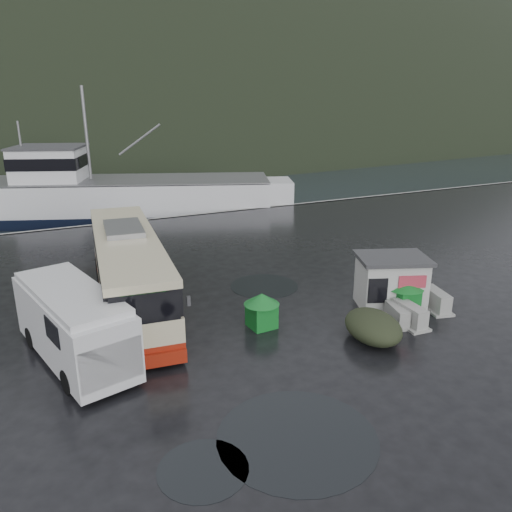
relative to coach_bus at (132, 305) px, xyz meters
name	(u,v)px	position (x,y,z in m)	size (l,w,h in m)	color
ground	(248,334)	(3.53, -4.72, 0.00)	(160.00, 160.00, 0.00)	black
harbor_water	(51,134)	(3.53, 105.28, 0.00)	(300.00, 180.00, 0.02)	black
quay_edge	(137,221)	(3.53, 15.28, 0.00)	(160.00, 0.60, 1.50)	#999993
headland	(53,113)	(13.53, 245.28, 0.00)	(780.00, 540.00, 570.00)	black
coach_bus	(132,305)	(0.00, 0.00, 0.00)	(3.01, 12.02, 3.40)	beige
white_van	(78,359)	(-2.71, -3.95, 0.00)	(2.20, 6.40, 2.68)	silver
waste_bin_left	(262,327)	(4.29, -4.37, 0.00)	(1.02, 1.02, 1.43)	#147125
waste_bin_right	(402,312)	(10.36, -5.67, 0.00)	(1.15, 1.15, 1.60)	#147125
dome_tent	(372,339)	(7.62, -7.15, 0.00)	(1.96, 2.74, 1.08)	#272D1B
ticket_kiosk	(389,306)	(10.23, -4.93, 0.00)	(2.95, 2.23, 2.31)	#BABAB6
jersey_barrier_a	(435,309)	(11.81, -6.05, 0.00)	(0.87, 1.75, 0.87)	#999993
jersey_barrier_b	(396,323)	(9.38, -6.44, 0.00)	(0.76, 1.51, 0.76)	#999993
jersey_barrier_c	(409,325)	(9.77, -6.74, 0.00)	(0.87, 1.74, 0.87)	#999993
fishing_trawler	(131,203)	(4.49, 21.74, 0.00)	(27.48, 6.01, 10.99)	silver
puddles	(272,374)	(3.06, -7.73, 0.01)	(9.64, 14.32, 0.01)	black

